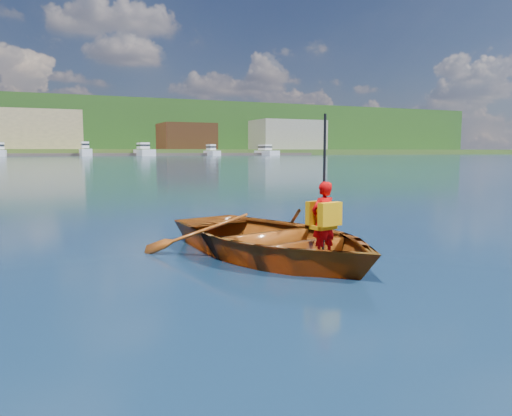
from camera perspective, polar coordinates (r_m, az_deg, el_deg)
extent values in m
plane|color=#142542|center=(7.65, 11.81, -4.88)|extent=(600.00, 600.00, 0.00)
imported|color=brown|center=(7.12, 1.74, -3.51)|extent=(3.57, 4.42, 0.81)
imported|color=#B20204|center=(6.49, 7.69, -1.44)|extent=(0.41, 0.31, 1.01)
cube|color=#D7970A|center=(6.39, 8.45, -0.70)|extent=(0.35, 0.17, 0.30)
cube|color=#D7970A|center=(6.56, 6.98, -0.49)|extent=(0.35, 0.15, 0.30)
cube|color=#D7970A|center=(6.50, 7.68, -2.17)|extent=(0.34, 0.28, 0.05)
cylinder|color=black|center=(6.65, 7.79, 2.53)|extent=(0.04, 0.04, 1.88)
cube|color=#31551F|center=(196.12, -22.84, 5.90)|extent=(400.00, 80.00, 2.00)
cube|color=#2E4D1D|center=(246.29, -23.21, 8.25)|extent=(400.00, 100.00, 22.00)
cube|color=brown|center=(154.23, -21.54, 5.70)|extent=(160.01, 11.70, 0.80)
cube|color=tan|center=(171.20, -24.44, 8.15)|extent=(30.00, 16.00, 12.00)
cube|color=maroon|center=(178.13, -7.97, 8.11)|extent=(18.00, 16.00, 9.00)
cube|color=gray|center=(193.12, 3.63, 8.33)|extent=(26.00, 16.00, 11.00)
cube|color=white|center=(149.28, -27.15, 5.56)|extent=(2.58, 9.21, 1.91)
cube|color=white|center=(150.20, -27.17, 6.34)|extent=(1.80, 4.14, 1.80)
cube|color=black|center=(150.20, -27.17, 6.38)|extent=(1.86, 4.33, 0.50)
cube|color=white|center=(149.69, -18.91, 5.98)|extent=(2.71, 9.67, 2.27)
cube|color=white|center=(150.66, -18.97, 6.84)|extent=(1.90, 4.35, 1.80)
cube|color=black|center=(150.66, -18.97, 6.88)|extent=(1.95, 4.55, 0.50)
cube|color=white|center=(152.08, -12.66, 6.15)|extent=(3.88, 13.87, 2.11)
cube|color=white|center=(153.45, -12.78, 6.96)|extent=(2.72, 6.24, 1.80)
cube|color=black|center=(153.45, -12.78, 7.00)|extent=(2.80, 6.52, 0.50)
cube|color=white|center=(157.64, -5.05, 6.23)|extent=(2.61, 9.31, 1.69)
cube|color=white|center=(158.52, -5.17, 6.93)|extent=(1.83, 4.19, 1.80)
cube|color=black|center=(158.52, -5.17, 6.96)|extent=(1.88, 4.38, 0.50)
cube|color=white|center=(164.77, 1.21, 6.28)|extent=(3.51, 12.53, 1.74)
cube|color=white|center=(165.90, 1.03, 6.95)|extent=(2.46, 5.64, 1.80)
cube|color=black|center=(165.90, 1.03, 6.99)|extent=(2.53, 5.89, 0.50)
cylinder|color=#382314|center=(263.01, -10.11, 9.39)|extent=(0.80, 0.80, 2.41)
sphere|color=#215D1D|center=(263.19, -10.13, 10.09)|extent=(4.50, 4.50, 4.50)
cylinder|color=#382314|center=(226.16, -16.96, 8.15)|extent=(0.80, 0.80, 2.51)
sphere|color=#215D1D|center=(226.29, -16.99, 9.00)|extent=(4.68, 4.68, 4.68)
cylinder|color=#382314|center=(252.27, -10.66, 9.23)|extent=(0.80, 0.80, 3.87)
sphere|color=#215D1D|center=(252.57, -10.68, 10.39)|extent=(7.22, 7.22, 7.22)
cylinder|color=#382314|center=(230.19, -27.15, 8.12)|extent=(0.80, 0.80, 3.80)
sphere|color=#215D1D|center=(230.45, -27.22, 9.38)|extent=(7.10, 7.10, 7.10)
cylinder|color=#382314|center=(248.06, 7.33, 7.71)|extent=(0.80, 0.80, 3.08)
sphere|color=#215D1D|center=(248.18, 7.34, 8.66)|extent=(5.75, 5.75, 5.75)
cylinder|color=#382314|center=(257.85, 9.78, 7.72)|extent=(0.80, 0.80, 2.89)
sphere|color=#215D1D|center=(257.96, 9.79, 8.57)|extent=(5.39, 5.39, 5.39)
cylinder|color=#382314|center=(272.81, -15.91, 9.94)|extent=(0.80, 0.80, 4.18)
sphere|color=#215D1D|center=(273.21, -15.95, 11.11)|extent=(7.81, 7.81, 7.81)
cylinder|color=#382314|center=(288.13, -1.52, 9.81)|extent=(0.80, 0.80, 3.86)
sphere|color=#215D1D|center=(288.47, -1.52, 10.83)|extent=(7.21, 7.21, 7.21)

